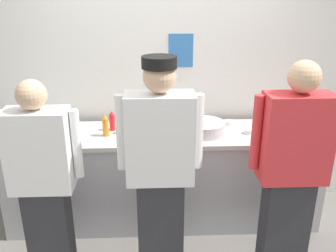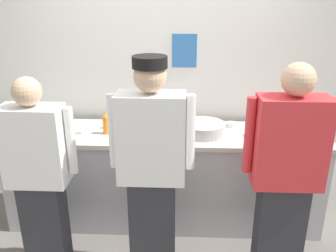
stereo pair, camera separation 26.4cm
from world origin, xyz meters
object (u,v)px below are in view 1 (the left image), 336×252
plate_stack_front (157,132)px  ramekin_yellow_sauce (249,131)px  ramekin_red_sauce (265,134)px  chef_far_right (292,169)px  sheet_tray (50,133)px  chef_near_left (43,180)px  squeeze_bottle_spare (112,121)px  squeeze_bottle_secondary (129,123)px  ramekin_orange_sauce (229,122)px  chefs_knife (62,129)px  chef_center (160,167)px  squeeze_bottle_primary (106,126)px  mixing_bowl_steel (203,127)px  ramekin_green_sauce (269,129)px

plate_stack_front → ramekin_yellow_sauce: 0.84m
ramekin_red_sauce → ramekin_yellow_sauce: bearing=149.7°
chef_far_right → ramekin_red_sauce: size_ratio=19.86×
plate_stack_front → sheet_tray: size_ratio=0.48×
plate_stack_front → chef_near_left: bearing=-143.5°
plate_stack_front → squeeze_bottle_spare: bearing=159.2°
squeeze_bottle_secondary → ramekin_orange_sauce: (0.96, 0.19, -0.08)m
sheet_tray → chefs_knife: 0.14m
chef_center → chefs_knife: 1.23m
squeeze_bottle_primary → mixing_bowl_steel: bearing=2.0°
squeeze_bottle_primary → ramekin_green_sauce: (1.50, 0.05, -0.07)m
chef_near_left → chef_center: (0.87, -0.02, 0.09)m
chef_far_right → mixing_bowl_steel: size_ratio=4.37×
chef_center → ramekin_red_sauce: chef_center is taller
squeeze_bottle_primary → squeeze_bottle_secondary: bearing=12.9°
ramekin_orange_sauce → chefs_knife: bearing=-177.3°
squeeze_bottle_primary → chef_near_left: bearing=-121.1°
chef_far_right → ramekin_green_sauce: bearing=85.7°
chef_near_left → squeeze_bottle_secondary: chef_near_left is taller
ramekin_yellow_sauce → ramekin_green_sauce: bearing=13.6°
plate_stack_front → mixing_bowl_steel: mixing_bowl_steel is taller
plate_stack_front → ramekin_green_sauce: (1.04, 0.07, -0.01)m
sheet_tray → squeeze_bottle_primary: squeeze_bottle_primary is taller
mixing_bowl_steel → squeeze_bottle_primary: size_ratio=1.98×
sheet_tray → ramekin_red_sauce: (1.94, -0.13, 0.01)m
ramekin_green_sauce → ramekin_yellow_sauce: size_ratio=1.00×
squeeze_bottle_spare → chefs_knife: 0.49m
chef_center → squeeze_bottle_primary: size_ratio=8.80×
sheet_tray → ramekin_green_sauce: bearing=-0.1°
ramekin_green_sauce → ramekin_red_sauce: bearing=-121.8°
squeeze_bottle_spare → ramekin_red_sauce: 1.40m
mixing_bowl_steel → plate_stack_front: bearing=-173.3°
ramekin_green_sauce → chef_center: bearing=-145.2°
plate_stack_front → squeeze_bottle_primary: (-0.46, 0.02, 0.07)m
mixing_bowl_steel → squeeze_bottle_primary: 0.89m
chef_near_left → chefs_knife: 0.82m
ramekin_orange_sauce → ramekin_yellow_sauce: (0.14, -0.24, -0.00)m
chef_far_right → sheet_tray: (-1.96, 0.74, 0.02)m
chef_center → mixing_bowl_steel: (0.41, 0.70, 0.04)m
chef_far_right → ramekin_red_sauce: (-0.02, 0.62, 0.03)m
mixing_bowl_steel → sheet_tray: mixing_bowl_steel is taller
chef_center → plate_stack_front: bearing=91.5°
ramekin_orange_sauce → squeeze_bottle_spare: bearing=-174.8°
chef_near_left → ramekin_red_sauce: (1.82, 0.57, 0.10)m
squeeze_bottle_spare → mixing_bowl_steel: bearing=-7.2°
mixing_bowl_steel → chefs_knife: (-1.32, 0.13, -0.05)m
chef_center → ramekin_yellow_sauce: bearing=38.8°
chef_center → plate_stack_front: (-0.02, 0.65, 0.02)m
chef_near_left → squeeze_bottle_primary: bearing=58.9°
chef_near_left → ramekin_red_sauce: bearing=17.5°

